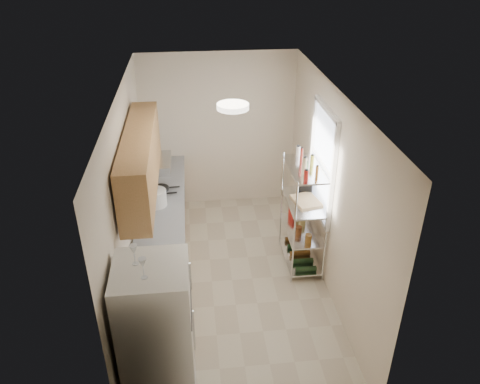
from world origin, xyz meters
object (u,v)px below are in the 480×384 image
(cutting_board, at_px, (306,201))
(rice_cooker, at_px, (156,198))
(refrigerator, at_px, (157,336))
(frying_pan_large, at_px, (161,188))
(espresso_machine, at_px, (307,179))

(cutting_board, bearing_deg, rice_cooker, 171.12)
(refrigerator, height_order, cutting_board, refrigerator)
(frying_pan_large, bearing_deg, cutting_board, -25.54)
(frying_pan_large, bearing_deg, espresso_machine, -15.94)
(refrigerator, relative_size, cutting_board, 3.98)
(refrigerator, bearing_deg, espresso_machine, 49.68)
(espresso_machine, bearing_deg, rice_cooker, -160.90)
(cutting_board, bearing_deg, espresso_machine, 77.60)
(rice_cooker, distance_m, espresso_machine, 2.09)
(frying_pan_large, relative_size, espresso_machine, 0.77)
(rice_cooker, height_order, cutting_board, rice_cooker)
(rice_cooker, bearing_deg, espresso_machine, 0.83)
(cutting_board, bearing_deg, frying_pan_large, 159.11)
(refrigerator, bearing_deg, rice_cooker, 92.50)
(frying_pan_large, relative_size, cutting_board, 0.59)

